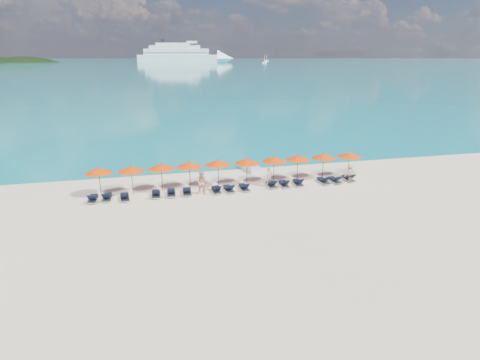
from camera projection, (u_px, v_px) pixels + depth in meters
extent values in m
plane|color=beige|center=(250.00, 209.00, 28.00)|extent=(1400.00, 1400.00, 0.00)
cube|color=#1FA9B2|center=(141.00, 61.00, 639.13)|extent=(1600.00, 1300.00, 0.01)
ellipsoid|color=black|center=(26.00, 90.00, 522.67)|extent=(162.00, 126.00, 85.50)
cube|color=white|center=(178.00, 59.00, 525.28)|extent=(105.14, 48.97, 9.47)
cone|color=white|center=(226.00, 59.00, 521.81)|extent=(26.08, 26.08, 20.84)
cube|color=white|center=(176.00, 52.00, 522.83)|extent=(84.40, 40.08, 7.58)
cube|color=white|center=(175.00, 47.00, 521.23)|extent=(65.92, 32.71, 4.74)
cube|color=white|center=(173.00, 44.00, 520.19)|extent=(45.17, 23.82, 3.32)
cube|color=black|center=(177.00, 53.00, 523.26)|extent=(85.45, 40.57, 0.85)
cube|color=black|center=(176.00, 50.00, 522.26)|extent=(83.34, 39.59, 0.85)
cylinder|color=black|center=(163.00, 41.00, 519.78)|extent=(4.17, 4.17, 5.21)
cube|color=white|center=(264.00, 62.00, 489.98)|extent=(5.35, 1.78, 1.43)
cylinder|color=white|center=(264.00, 58.00, 488.58)|extent=(0.32, 0.32, 8.91)
cube|color=white|center=(266.00, 61.00, 625.18)|extent=(5.83, 1.94, 1.55)
cylinder|color=white|center=(267.00, 57.00, 623.67)|extent=(0.35, 0.35, 9.72)
cube|color=silver|center=(250.00, 167.00, 37.20)|extent=(1.45, 2.67, 0.58)
cube|color=black|center=(251.00, 163.00, 36.89)|extent=(0.73, 1.14, 0.37)
cylinder|color=black|center=(247.00, 159.00, 37.57)|extent=(0.58, 0.18, 0.06)
imported|color=tan|center=(269.00, 177.00, 32.52)|extent=(0.70, 0.60, 1.62)
imported|color=tan|center=(202.00, 183.00, 30.59)|extent=(1.02, 0.78, 1.86)
imported|color=tan|center=(350.00, 173.00, 33.73)|extent=(1.07, 0.64, 1.55)
cylinder|color=black|center=(100.00, 182.00, 30.26)|extent=(0.05, 0.05, 2.20)
cone|color=#D83602|center=(99.00, 170.00, 29.99)|extent=(2.10, 2.10, 0.42)
sphere|color=black|center=(98.00, 168.00, 29.92)|extent=(0.08, 0.08, 0.08)
cylinder|color=black|center=(132.00, 180.00, 30.67)|extent=(0.05, 0.05, 2.20)
cone|color=#D83602|center=(131.00, 169.00, 30.39)|extent=(2.10, 2.10, 0.42)
sphere|color=black|center=(131.00, 166.00, 30.33)|extent=(0.08, 0.08, 0.08)
cylinder|color=black|center=(162.00, 178.00, 31.32)|extent=(0.05, 0.05, 2.20)
cone|color=#D83602|center=(161.00, 166.00, 31.05)|extent=(2.10, 2.10, 0.42)
sphere|color=black|center=(161.00, 164.00, 30.98)|extent=(0.08, 0.08, 0.08)
cylinder|color=black|center=(190.00, 175.00, 31.89)|extent=(0.05, 0.05, 2.20)
cone|color=#D83602|center=(189.00, 164.00, 31.62)|extent=(2.10, 2.10, 0.42)
sphere|color=black|center=(189.00, 162.00, 31.55)|extent=(0.08, 0.08, 0.08)
cylinder|color=black|center=(218.00, 173.00, 32.44)|extent=(0.05, 0.05, 2.20)
cone|color=#D83602|center=(218.00, 162.00, 32.17)|extent=(2.10, 2.10, 0.42)
sphere|color=black|center=(218.00, 160.00, 32.10)|extent=(0.08, 0.08, 0.08)
cylinder|color=black|center=(247.00, 172.00, 32.91)|extent=(0.05, 0.05, 2.20)
cone|color=#D83602|center=(247.00, 161.00, 32.63)|extent=(2.10, 2.10, 0.42)
sphere|color=black|center=(247.00, 158.00, 32.57)|extent=(0.08, 0.08, 0.08)
cylinder|color=black|center=(274.00, 170.00, 33.43)|extent=(0.05, 0.05, 2.20)
cone|color=#D83602|center=(274.00, 159.00, 33.15)|extent=(2.10, 2.10, 0.42)
sphere|color=black|center=(274.00, 157.00, 33.09)|extent=(0.08, 0.08, 0.08)
cylinder|color=black|center=(297.00, 168.00, 33.98)|extent=(0.05, 0.05, 2.20)
cone|color=#D83602|center=(298.00, 158.00, 33.71)|extent=(2.10, 2.10, 0.42)
sphere|color=black|center=(298.00, 155.00, 33.64)|extent=(0.08, 0.08, 0.08)
cylinder|color=black|center=(323.00, 166.00, 34.54)|extent=(0.05, 0.05, 2.20)
cone|color=#D83602|center=(324.00, 156.00, 34.26)|extent=(2.10, 2.10, 0.42)
sphere|color=black|center=(324.00, 153.00, 34.20)|extent=(0.08, 0.08, 0.08)
cylinder|color=black|center=(349.00, 165.00, 34.99)|extent=(0.05, 0.05, 2.20)
cone|color=#D83602|center=(349.00, 155.00, 34.72)|extent=(2.10, 2.10, 0.42)
sphere|color=black|center=(350.00, 152.00, 34.65)|extent=(0.08, 0.08, 0.08)
cube|color=silver|center=(93.00, 200.00, 29.38)|extent=(0.70, 1.73, 0.06)
cube|color=black|center=(93.00, 196.00, 29.57)|extent=(0.60, 1.12, 0.04)
cube|color=black|center=(91.00, 197.00, 28.74)|extent=(0.57, 0.56, 0.43)
cube|color=silver|center=(107.00, 198.00, 29.66)|extent=(0.72, 1.73, 0.06)
cube|color=black|center=(107.00, 195.00, 29.85)|extent=(0.61, 1.13, 0.04)
cube|color=black|center=(106.00, 195.00, 29.02)|extent=(0.58, 0.57, 0.43)
cube|color=silver|center=(125.00, 198.00, 29.72)|extent=(0.77, 1.75, 0.06)
cube|color=black|center=(124.00, 195.00, 29.90)|extent=(0.65, 1.15, 0.04)
cube|color=black|center=(125.00, 195.00, 29.10)|extent=(0.60, 0.59, 0.43)
cube|color=silver|center=(156.00, 195.00, 30.38)|extent=(0.71, 1.73, 0.06)
cube|color=black|center=(156.00, 192.00, 30.56)|extent=(0.61, 1.13, 0.04)
cube|color=black|center=(156.00, 192.00, 29.74)|extent=(0.58, 0.56, 0.43)
cube|color=silver|center=(171.00, 194.00, 30.65)|extent=(0.73, 1.74, 0.06)
cube|color=black|center=(171.00, 191.00, 30.83)|extent=(0.62, 1.13, 0.04)
cube|color=black|center=(171.00, 191.00, 30.01)|extent=(0.58, 0.57, 0.43)
cube|color=silver|center=(187.00, 193.00, 30.88)|extent=(0.72, 1.73, 0.06)
cube|color=black|center=(187.00, 190.00, 31.07)|extent=(0.61, 1.13, 0.04)
cube|color=black|center=(187.00, 190.00, 30.24)|extent=(0.58, 0.57, 0.43)
cube|color=silver|center=(216.00, 191.00, 31.30)|extent=(0.63, 1.70, 0.06)
cube|color=black|center=(216.00, 188.00, 31.48)|extent=(0.55, 1.10, 0.04)
cube|color=black|center=(218.00, 188.00, 30.67)|extent=(0.55, 0.54, 0.43)
cube|color=silver|center=(229.00, 190.00, 31.53)|extent=(0.79, 1.75, 0.06)
cube|color=black|center=(228.00, 187.00, 31.71)|extent=(0.66, 1.15, 0.04)
cube|color=black|center=(231.00, 187.00, 30.91)|extent=(0.60, 0.59, 0.43)
cube|color=silver|center=(244.00, 188.00, 31.87)|extent=(0.67, 1.72, 0.06)
cube|color=black|center=(243.00, 185.00, 32.05)|extent=(0.58, 1.12, 0.04)
cube|color=black|center=(246.00, 185.00, 31.24)|extent=(0.57, 0.55, 0.43)
cube|color=silver|center=(271.00, 185.00, 32.62)|extent=(0.64, 1.71, 0.06)
cube|color=black|center=(270.00, 182.00, 32.80)|extent=(0.56, 1.11, 0.04)
cube|color=black|center=(274.00, 182.00, 31.99)|extent=(0.56, 0.54, 0.43)
cube|color=silver|center=(284.00, 185.00, 32.72)|extent=(0.73, 1.74, 0.06)
cube|color=black|center=(283.00, 182.00, 32.91)|extent=(0.62, 1.13, 0.04)
cube|color=black|center=(286.00, 182.00, 32.08)|extent=(0.58, 0.57, 0.43)
cube|color=silver|center=(298.00, 183.00, 33.04)|extent=(0.75, 1.74, 0.06)
cube|color=black|center=(297.00, 181.00, 33.23)|extent=(0.63, 1.14, 0.04)
cube|color=black|center=(300.00, 181.00, 32.40)|extent=(0.59, 0.58, 0.43)
cube|color=silver|center=(323.00, 181.00, 33.56)|extent=(0.69, 1.72, 0.06)
cube|color=black|center=(322.00, 179.00, 33.74)|extent=(0.59, 1.12, 0.04)
cube|color=black|center=(327.00, 179.00, 32.93)|extent=(0.57, 0.56, 0.43)
cube|color=silver|center=(335.00, 181.00, 33.72)|extent=(0.70, 1.73, 0.06)
cube|color=black|center=(333.00, 178.00, 33.90)|extent=(0.60, 1.13, 0.04)
cube|color=black|center=(338.00, 178.00, 33.10)|extent=(0.58, 0.56, 0.43)
cube|color=silver|center=(348.00, 179.00, 34.19)|extent=(0.70, 1.73, 0.06)
cube|color=black|center=(347.00, 176.00, 34.37)|extent=(0.60, 1.13, 0.04)
cube|color=black|center=(352.00, 176.00, 33.57)|extent=(0.58, 0.56, 0.43)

